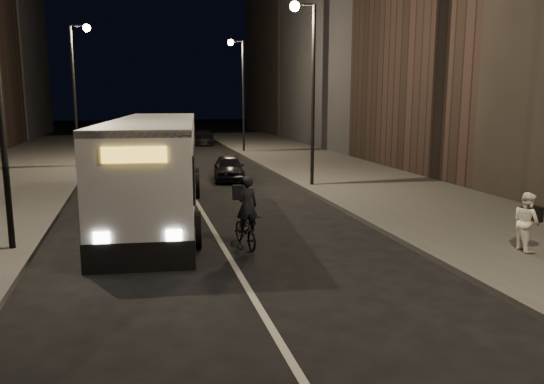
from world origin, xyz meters
TOP-DOWN VIEW (x-y plane):
  - ground at (0.00, 0.00)m, footprint 180.00×180.00m
  - sidewalk_right at (8.50, 14.00)m, footprint 7.00×70.00m
  - building_row_right at (16.00, 27.50)m, footprint 8.00×61.00m
  - streetlight_right_mid at (5.33, 12.00)m, footprint 1.20×0.44m
  - streetlight_right_far at (5.33, 28.00)m, footprint 1.20×0.44m
  - streetlight_left_near at (-5.33, 4.00)m, footprint 1.20×0.44m
  - streetlight_left_far at (-5.33, 22.00)m, footprint 1.20×0.44m
  - city_bus at (-1.60, 7.83)m, footprint 4.07×12.87m
  - cyclist_on_bicycle at (0.65, 3.12)m, footprint 0.81×1.83m
  - pedestrian_woman at (7.60, 0.36)m, footprint 0.64×0.80m
  - car_near at (2.26, 15.27)m, footprint 1.94×3.85m
  - car_mid at (-2.63, 23.91)m, footprint 1.48×3.95m
  - car_far at (3.60, 36.15)m, footprint 2.27×4.54m

SIDE VIEW (x-z plane):
  - ground at x=0.00m, z-range 0.00..0.00m
  - sidewalk_right at x=8.50m, z-range 0.00..0.16m
  - car_near at x=2.26m, z-range 0.00..1.26m
  - car_far at x=3.60m, z-range 0.00..1.27m
  - car_mid at x=-2.63m, z-range 0.00..1.29m
  - cyclist_on_bicycle at x=0.65m, z-range -0.34..1.70m
  - pedestrian_woman at x=7.60m, z-range 0.16..1.73m
  - city_bus at x=-1.60m, z-range 0.15..3.57m
  - streetlight_right_mid at x=5.33m, z-range 1.30..9.42m
  - streetlight_right_far at x=5.33m, z-range 1.30..9.42m
  - streetlight_left_near at x=-5.33m, z-range 1.30..9.42m
  - streetlight_left_far at x=-5.33m, z-range 1.30..9.42m
  - building_row_right at x=16.00m, z-range 0.00..21.00m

